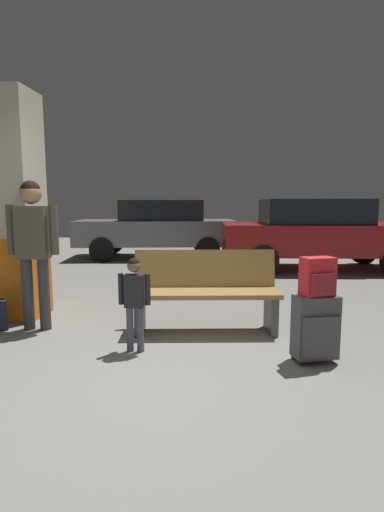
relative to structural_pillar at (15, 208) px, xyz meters
The scene contains 9 objects.
ground_plane 3.33m from the structural_pillar, 48.64° to the left, with size 18.00×18.00×0.10m, color gray.
structural_pillar is the anchor object (origin of this frame).
bench 2.53m from the structural_pillar, ahead, with size 1.65×0.69×0.89m.
suitcase 3.69m from the structural_pillar, 18.30° to the right, with size 0.42×0.31×0.60m.
backpack_bright 3.59m from the structural_pillar, 18.29° to the right, with size 0.32×0.27×0.34m.
child 2.15m from the structural_pillar, 30.74° to the right, with size 0.31×0.19×0.91m.
adult 0.74m from the structural_pillar, 45.86° to the right, with size 0.56×0.23×1.65m.
parked_car_near 6.03m from the structural_pillar, 41.40° to the left, with size 4.19×1.99×1.51m.
parked_car_far 5.64m from the structural_pillar, 82.45° to the left, with size 4.30×2.25×1.51m.
Camera 1 is at (0.58, -2.73, 1.39)m, focal length 26.79 mm.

